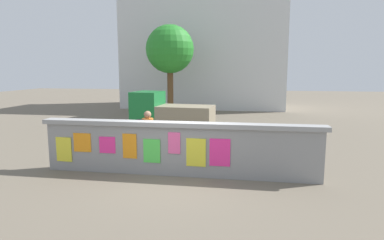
# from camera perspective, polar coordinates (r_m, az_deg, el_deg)

# --- Properties ---
(ground) EXTENTS (60.00, 60.00, 0.00)m
(ground) POSITION_cam_1_polar(r_m,az_deg,el_deg) (16.70, 3.29, -1.01)
(ground) COLOR #6B6051
(poster_wall) EXTENTS (7.62, 0.42, 1.45)m
(poster_wall) POSITION_cam_1_polar(r_m,az_deg,el_deg) (8.80, -2.46, -4.89)
(poster_wall) COLOR gray
(poster_wall) RESTS_ON ground
(auto_rickshaw_truck) EXTENTS (3.72, 1.81, 1.85)m
(auto_rickshaw_truck) POSITION_cam_1_polar(r_m,az_deg,el_deg) (14.73, -4.11, 1.21)
(auto_rickshaw_truck) COLOR black
(auto_rickshaw_truck) RESTS_ON ground
(motorcycle) EXTENTS (1.90, 0.56, 0.87)m
(motorcycle) POSITION_cam_1_polar(r_m,az_deg,el_deg) (11.80, 13.71, -3.05)
(motorcycle) COLOR black
(motorcycle) RESTS_ON ground
(bicycle_near) EXTENTS (1.68, 0.50, 0.95)m
(bicycle_near) POSITION_cam_1_polar(r_m,az_deg,el_deg) (11.04, -12.97, -4.34)
(bicycle_near) COLOR black
(bicycle_near) RESTS_ON ground
(bicycle_far) EXTENTS (1.69, 0.48, 0.95)m
(bicycle_far) POSITION_cam_1_polar(r_m,az_deg,el_deg) (11.16, 0.20, -3.98)
(bicycle_far) COLOR black
(bicycle_far) RESTS_ON ground
(person_walking) EXTENTS (0.47, 0.47, 1.62)m
(person_walking) POSITION_cam_1_polar(r_m,az_deg,el_deg) (9.83, -7.69, -2.09)
(person_walking) COLOR yellow
(person_walking) RESTS_ON ground
(tree_roadside) EXTENTS (2.95, 2.95, 5.56)m
(tree_roadside) POSITION_cam_1_polar(r_m,az_deg,el_deg) (20.54, -3.87, 12.11)
(tree_roadside) COLOR brown
(tree_roadside) RESTS_ON ground
(building_background) EXTENTS (12.09, 5.77, 9.29)m
(building_background) POSITION_cam_1_polar(r_m,az_deg,el_deg) (25.70, 2.23, 12.83)
(building_background) COLOR silver
(building_background) RESTS_ON ground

